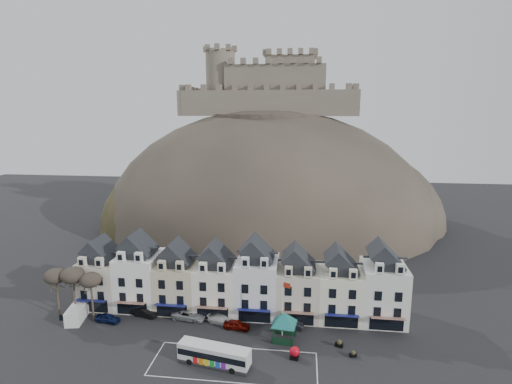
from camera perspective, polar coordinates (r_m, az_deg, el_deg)
ground at (r=57.60m, az=-5.52°, el=-23.81°), size 300.00×300.00×0.00m
coach_bay_markings at (r=58.27m, az=-3.14°, el=-23.31°), size 22.00×7.50×0.01m
townhouse_terrace at (r=68.64m, az=-2.57°, el=-12.56°), size 54.40×9.35×11.80m
castle_hill at (r=119.86m, az=2.15°, el=-4.62°), size 100.00×76.00×68.00m
castle at (r=122.44m, az=2.22°, el=14.68°), size 50.20×22.20×22.00m
tree_left_far at (r=73.77m, az=-26.72°, el=-10.73°), size 3.61×3.61×8.24m
tree_left_mid at (r=72.08m, az=-24.72°, el=-10.78°), size 3.78×3.78×8.64m
tree_left_near at (r=70.86m, az=-22.57°, el=-11.58°), size 3.43×3.43×7.84m
bus at (r=57.49m, az=-6.01°, el=-22.04°), size 10.09×4.13×2.78m
bus_shelter at (r=61.35m, az=4.07°, el=-17.62°), size 6.91×6.91×4.42m
red_buoy at (r=58.97m, az=5.53°, el=-21.85°), size 1.40×1.40×1.73m
flagpole at (r=61.63m, az=3.91°, el=-15.73°), size 1.21×0.55×8.91m
white_van at (r=73.35m, az=-24.21°, el=-15.53°), size 3.19×5.46×2.34m
planter_west at (r=62.38m, az=11.78°, el=-20.40°), size 1.23×0.94×1.10m
planter_east at (r=60.74m, az=13.69°, el=-21.54°), size 1.02×0.66×0.95m
car_navy at (r=71.15m, az=-20.40°, el=-16.53°), size 4.21×2.16×1.37m
car_black at (r=71.07m, az=-15.57°, el=-16.21°), size 4.63×2.50×1.45m
car_silver at (r=68.72m, az=-9.54°, el=-16.89°), size 5.86×3.39×1.56m
car_white at (r=66.88m, az=-4.98°, el=-17.72°), size 4.92×3.19×1.33m
car_maroon at (r=65.31m, az=-2.79°, el=-18.42°), size 4.27×2.11×1.40m
car_charcoal at (r=65.75m, az=4.88°, el=-18.24°), size 4.39×2.24×1.38m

